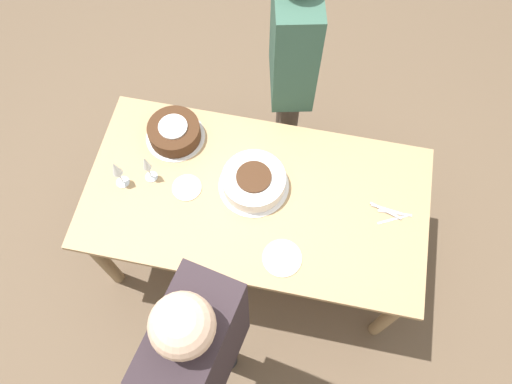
{
  "coord_description": "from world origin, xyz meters",
  "views": [
    {
      "loc": [
        -0.21,
        1.04,
        3.04
      ],
      "look_at": [
        0.0,
        0.0,
        0.79
      ],
      "focal_mm": 35.0,
      "sensor_mm": 36.0,
      "label": 1
    }
  ],
  "objects_px": {
    "cake_center_white": "(254,181)",
    "cake_front_chocolate": "(174,132)",
    "person_cutting": "(292,60)",
    "wine_glass_far": "(147,164)",
    "wine_glass_near": "(116,170)",
    "person_watching": "(203,354)"
  },
  "relations": [
    {
      "from": "cake_center_white",
      "to": "person_cutting",
      "type": "relative_size",
      "value": 0.22
    },
    {
      "from": "person_cutting",
      "to": "wine_glass_far",
      "type": "bearing_deg",
      "value": -53.12
    },
    {
      "from": "person_cutting",
      "to": "person_watching",
      "type": "relative_size",
      "value": 0.93
    },
    {
      "from": "wine_glass_far",
      "to": "cake_center_white",
      "type": "bearing_deg",
      "value": -174.05
    },
    {
      "from": "wine_glass_far",
      "to": "person_cutting",
      "type": "distance_m",
      "value": 0.93
    },
    {
      "from": "cake_center_white",
      "to": "wine_glass_far",
      "type": "height_order",
      "value": "wine_glass_far"
    },
    {
      "from": "wine_glass_far",
      "to": "person_cutting",
      "type": "xyz_separation_m",
      "value": [
        -0.6,
        -0.71,
        0.09
      ]
    },
    {
      "from": "cake_center_white",
      "to": "person_cutting",
      "type": "distance_m",
      "value": 0.68
    },
    {
      "from": "wine_glass_near",
      "to": "person_watching",
      "type": "height_order",
      "value": "person_watching"
    },
    {
      "from": "cake_center_white",
      "to": "cake_front_chocolate",
      "type": "relative_size",
      "value": 1.14
    },
    {
      "from": "person_cutting",
      "to": "cake_front_chocolate",
      "type": "bearing_deg",
      "value": -63.01
    },
    {
      "from": "cake_front_chocolate",
      "to": "person_cutting",
      "type": "xyz_separation_m",
      "value": [
        -0.54,
        -0.45,
        0.17
      ]
    },
    {
      "from": "cake_center_white",
      "to": "person_watching",
      "type": "bearing_deg",
      "value": 88.86
    },
    {
      "from": "cake_center_white",
      "to": "wine_glass_near",
      "type": "relative_size",
      "value": 1.78
    },
    {
      "from": "cake_front_chocolate",
      "to": "person_watching",
      "type": "bearing_deg",
      "value": 112.56
    },
    {
      "from": "wine_glass_near",
      "to": "person_cutting",
      "type": "height_order",
      "value": "person_cutting"
    },
    {
      "from": "cake_front_chocolate",
      "to": "person_cutting",
      "type": "relative_size",
      "value": 0.2
    },
    {
      "from": "cake_center_white",
      "to": "cake_front_chocolate",
      "type": "distance_m",
      "value": 0.51
    },
    {
      "from": "cake_center_white",
      "to": "person_cutting",
      "type": "bearing_deg",
      "value": -96.27
    },
    {
      "from": "cake_center_white",
      "to": "cake_front_chocolate",
      "type": "bearing_deg",
      "value": -23.24
    },
    {
      "from": "wine_glass_far",
      "to": "person_watching",
      "type": "xyz_separation_m",
      "value": [
        -0.51,
        0.83,
        0.17
      ]
    },
    {
      "from": "cake_center_white",
      "to": "cake_front_chocolate",
      "type": "height_order",
      "value": "cake_front_chocolate"
    }
  ]
}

